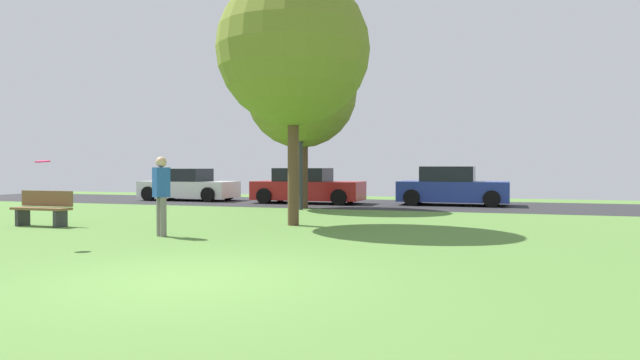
{
  "coord_description": "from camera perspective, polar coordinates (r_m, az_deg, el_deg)",
  "views": [
    {
      "loc": [
        4.05,
        -6.74,
        1.52
      ],
      "look_at": [
        0.0,
        5.59,
        1.22
      ],
      "focal_mm": 32.18,
      "sensor_mm": 36.0,
      "label": 1
    }
  ],
  "objects": [
    {
      "name": "maple_tree_far",
      "position": [
        15.13,
        -2.69,
        12.82
      ],
      "size": [
        3.96,
        3.96,
        6.52
      ],
      "color": "brown",
      "rests_on": "ground_plane"
    },
    {
      "name": "frisbee_disc",
      "position": [
        11.99,
        -25.86,
        1.68
      ],
      "size": [
        0.27,
        0.27,
        0.05
      ],
      "color": "#EA2D6B"
    },
    {
      "name": "road_strip",
      "position": [
        23.15,
        8.08,
        -2.44
      ],
      "size": [
        44.0,
        6.4,
        0.01
      ],
      "primitive_type": "cube",
      "color": "#28282B",
      "rests_on": "ground_plane"
    },
    {
      "name": "parked_car_white",
      "position": [
        26.55,
        -13.0,
        -0.57
      ],
      "size": [
        4.28,
        2.06,
        1.43
      ],
      "color": "white",
      "rests_on": "ground_plane"
    },
    {
      "name": "parked_car_blue",
      "position": [
        23.22,
        12.99,
        -0.74
      ],
      "size": [
        4.24,
        2.12,
        1.53
      ],
      "color": "#233893",
      "rests_on": "ground_plane"
    },
    {
      "name": "maple_tree_near",
      "position": [
        21.15,
        -1.89,
        8.65
      ],
      "size": [
        4.07,
        4.07,
        6.28
      ],
      "color": "brown",
      "rests_on": "ground_plane"
    },
    {
      "name": "ground_plane",
      "position": [
        8.01,
        -12.77,
        -9.62
      ],
      "size": [
        44.0,
        44.0,
        0.0
      ],
      "primitive_type": "plane",
      "color": "#547F38"
    },
    {
      "name": "park_bench",
      "position": [
        16.25,
        -25.83,
        -2.52
      ],
      "size": [
        1.6,
        0.45,
        0.9
      ],
      "rotation": [
        0.0,
        0.0,
        3.14
      ],
      "color": "brown",
      "rests_on": "ground_plane"
    },
    {
      "name": "street_lamp_post",
      "position": [
        20.18,
        -1.92,
        3.41
      ],
      "size": [
        0.14,
        0.14,
        4.5
      ],
      "primitive_type": "cylinder",
      "color": "#2D2D33",
      "rests_on": "ground_plane"
    },
    {
      "name": "person_thrower",
      "position": [
        12.92,
        -15.5,
        -1.17
      ],
      "size": [
        0.35,
        0.39,
        1.74
      ],
      "rotation": [
        0.0,
        0.0,
        -2.08
      ],
      "color": "slate",
      "rests_on": "ground_plane"
    },
    {
      "name": "parked_car_red",
      "position": [
        23.75,
        -1.31,
        -0.72
      ],
      "size": [
        4.54,
        1.98,
        1.46
      ],
      "color": "#B21E1E",
      "rests_on": "ground_plane"
    }
  ]
}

